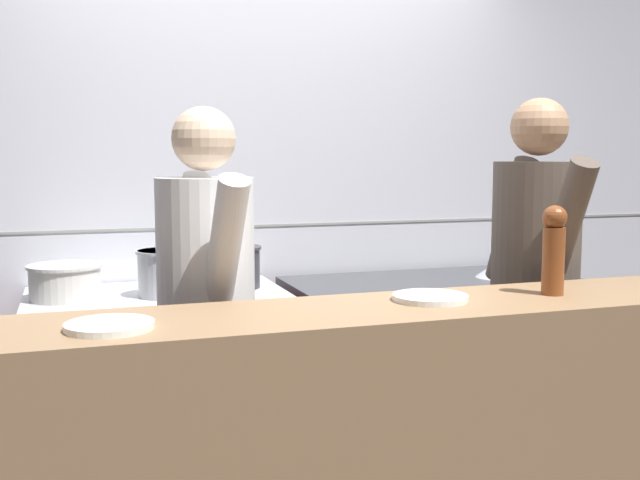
# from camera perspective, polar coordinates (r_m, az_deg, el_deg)

# --- Properties ---
(wall_back_tiled) EXTENTS (8.00, 0.06, 2.60)m
(wall_back_tiled) POSITION_cam_1_polar(r_m,az_deg,el_deg) (3.71, -4.31, 3.45)
(wall_back_tiled) COLOR silver
(wall_back_tiled) RESTS_ON ground_plane
(oven_range) EXTENTS (1.09, 0.71, 0.91)m
(oven_range) POSITION_cam_1_polar(r_m,az_deg,el_deg) (3.37, -12.08, -11.62)
(oven_range) COLOR maroon
(oven_range) RESTS_ON ground_plane
(prep_counter) EXTENTS (1.40, 0.65, 0.90)m
(prep_counter) POSITION_cam_1_polar(r_m,az_deg,el_deg) (3.74, 8.54, -9.85)
(prep_counter) COLOR #38383D
(prep_counter) RESTS_ON ground_plane
(pass_counter) EXTENTS (2.95, 0.45, 1.04)m
(pass_counter) POSITION_cam_1_polar(r_m,az_deg,el_deg) (2.49, 9.24, -16.65)
(pass_counter) COLOR #93704C
(pass_counter) RESTS_ON ground_plane
(stock_pot) EXTENTS (0.30, 0.30, 0.14)m
(stock_pot) POSITION_cam_1_polar(r_m,az_deg,el_deg) (3.24, -18.85, -2.94)
(stock_pot) COLOR beige
(stock_pot) RESTS_ON oven_range
(sauce_pot) EXTENTS (0.25, 0.25, 0.19)m
(sauce_pot) POSITION_cam_1_polar(r_m,az_deg,el_deg) (3.19, -11.64, -2.38)
(sauce_pot) COLOR #B7BABF
(sauce_pot) RESTS_ON oven_range
(braising_pot) EXTENTS (0.27, 0.27, 0.18)m
(braising_pot) POSITION_cam_1_polar(r_m,az_deg,el_deg) (3.36, -6.79, -1.96)
(braising_pot) COLOR #2D2D33
(braising_pot) RESTS_ON oven_range
(mixing_bowl_steel) EXTENTS (0.23, 0.23, 0.09)m
(mixing_bowl_steel) POSITION_cam_1_polar(r_m,az_deg,el_deg) (3.76, 13.51, -2.13)
(mixing_bowl_steel) COLOR #B7BABF
(mixing_bowl_steel) RESTS_ON prep_counter
(plated_dish_main) EXTENTS (0.23, 0.23, 0.02)m
(plated_dish_main) POSITION_cam_1_polar(r_m,az_deg,el_deg) (2.02, -15.75, -6.30)
(plated_dish_main) COLOR white
(plated_dish_main) RESTS_ON pass_counter
(plated_dish_appetiser) EXTENTS (0.24, 0.24, 0.02)m
(plated_dish_appetiser) POSITION_cam_1_polar(r_m,az_deg,el_deg) (2.35, 8.39, -4.36)
(plated_dish_appetiser) COLOR white
(plated_dish_appetiser) RESTS_ON pass_counter
(pepper_mill) EXTENTS (0.08, 0.08, 0.29)m
(pepper_mill) POSITION_cam_1_polar(r_m,az_deg,el_deg) (2.52, 17.38, -0.58)
(pepper_mill) COLOR brown
(pepper_mill) RESTS_ON pass_counter
(chef_head_cook) EXTENTS (0.38, 0.73, 1.66)m
(chef_head_cook) POSITION_cam_1_polar(r_m,az_deg,el_deg) (2.65, -8.63, -6.00)
(chef_head_cook) COLOR black
(chef_head_cook) RESTS_ON ground_plane
(chef_sous) EXTENTS (0.38, 0.75, 1.72)m
(chef_sous) POSITION_cam_1_polar(r_m,az_deg,el_deg) (3.15, 16.01, -3.61)
(chef_sous) COLOR black
(chef_sous) RESTS_ON ground_plane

